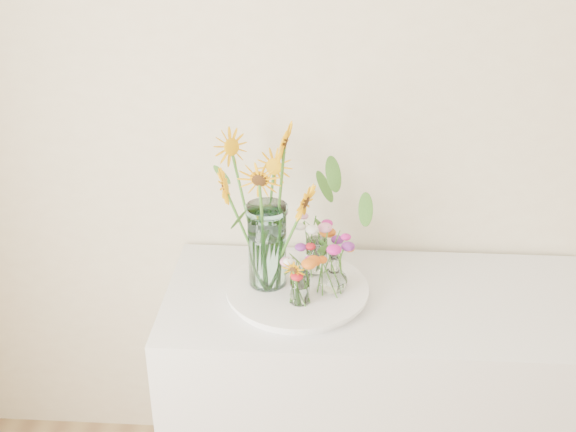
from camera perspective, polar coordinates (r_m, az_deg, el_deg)
The scene contains 10 objects.
counter at distance 2.61m, azimuth 6.96°, elevation -14.64°, with size 1.40×0.60×0.90m, color white.
tray at distance 2.32m, azimuth 0.75°, elevation -5.98°, with size 0.43×0.43×0.03m, color white.
mason_jar at distance 2.26m, azimuth -1.66°, elevation -2.36°, with size 0.12×0.12×0.28m, color #B7EDF1.
sunflower_bouquet at distance 2.20m, azimuth -1.71°, elevation 0.57°, with size 0.53×0.53×0.54m, color #F1A605, non-canonical shape.
small_vase_a at distance 2.21m, azimuth 0.95°, elevation -5.77°, with size 0.06×0.06×0.10m, color white.
wildflower_posy_a at distance 2.19m, azimuth 0.96°, elevation -4.79°, with size 0.19×0.19×0.19m, color #D86012, non-canonical shape.
small_vase_b at distance 2.27m, azimuth 3.64°, elevation -4.57°, with size 0.09×0.09×0.13m, color white, non-canonical shape.
wildflower_posy_b at distance 2.24m, azimuth 3.67°, elevation -3.60°, with size 0.20×0.20×0.22m, color #D86012, non-canonical shape.
small_vase_c at distance 2.36m, azimuth 2.26°, elevation -3.22°, with size 0.07×0.07×0.12m, color white.
wildflower_posy_c at distance 2.34m, azimuth 2.28°, elevation -2.27°, with size 0.20×0.20×0.21m, color #D86012, non-canonical shape.
Camera 1 is at (-0.51, -0.00, 2.19)m, focal length 45.00 mm.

